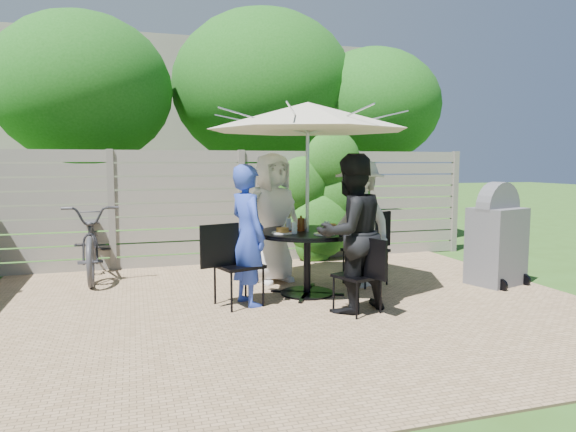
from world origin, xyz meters
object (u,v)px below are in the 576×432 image
object	(u,v)px
chair_left	(238,282)
plate_back	(291,226)
plate_right	(331,227)
coffee_cup	(304,224)
umbrella	(308,117)
chair_front	(358,291)
chair_right	(366,264)
bbq_grill	(497,239)
person_front	(351,234)
patio_table	(307,251)
person_back	(273,218)
plate_left	(283,231)
chair_back	(268,262)
person_right	(359,224)
syrup_jug	(301,225)
bicycle	(94,240)
person_left	(248,236)
glass_front	(327,227)
glass_left	(294,228)
glass_back	(289,224)
plate_front	(325,232)

from	to	relation	value
chair_left	plate_back	distance (m)	1.16
plate_right	coffee_cup	xyz separation A→B (m)	(-0.31, 0.14, 0.04)
umbrella	chair_front	world-z (taller)	umbrella
chair_right	bbq_grill	distance (m)	1.78
person_front	patio_table	bearing A→B (deg)	-90.00
patio_table	coffee_cup	world-z (taller)	coffee_cup
person_back	plate_left	xyz separation A→B (m)	(-0.12, -0.90, -0.06)
chair_front	coffee_cup	distance (m)	1.34
chair_back	person_right	xyz separation A→B (m)	(1.06, -0.70, 0.59)
syrup_jug	bicycle	bearing A→B (deg)	144.51
person_left	bicycle	bearing A→B (deg)	25.27
glass_front	chair_left	bearing A→B (deg)	-177.72
glass_left	glass_front	bearing A→B (deg)	-7.12
person_right	coffee_cup	bearing A→B (deg)	-106.77
person_back	glass_front	size ratio (longest dim) A/B	12.70
syrup_jug	bicycle	xyz separation A→B (m)	(-2.53, 1.80, -0.35)
person_back	glass_back	bearing A→B (deg)	-100.42
plate_left	glass_front	xyz separation A→B (m)	(0.52, -0.12, 0.05)
chair_left	bbq_grill	distance (m)	3.55
chair_left	person_right	distance (m)	1.88
person_back	patio_table	bearing A→B (deg)	-90.00
plate_left	plate_front	xyz separation A→B (m)	(0.44, -0.25, 0.00)
glass_back	glass_front	world-z (taller)	same
person_front	glass_left	distance (m)	0.77
person_back	glass_left	size ratio (longest dim) A/B	12.70
umbrella	plate_right	world-z (taller)	umbrella
person_back	chair_right	xyz separation A→B (m)	(1.16, -0.53, -0.59)
umbrella	glass_left	size ratio (longest dim) A/B	21.57
person_front	plate_front	world-z (taller)	person_front
patio_table	bicycle	distance (m)	3.18
chair_front	plate_right	world-z (taller)	plate_right
umbrella	coffee_cup	world-z (taller)	umbrella
chair_right	bicycle	bearing A→B (deg)	-44.26
chair_front	glass_back	bearing A→B (deg)	0.71
person_front	coffee_cup	world-z (taller)	person_front
plate_right	syrup_jug	xyz separation A→B (m)	(-0.42, -0.07, 0.06)
plate_left	coffee_cup	world-z (taller)	coffee_cup
chair_back	glass_front	distance (m)	1.38
chair_front	syrup_jug	xyz separation A→B (m)	(-0.34, 0.96, 0.63)
chair_front	person_front	xyz separation A→B (m)	(-0.04, 0.13, 0.61)
person_front	glass_front	size ratio (longest dim) A/B	12.48
person_back	plate_back	xyz separation A→B (m)	(0.13, -0.45, -0.06)
plate_back	syrup_jug	distance (m)	0.32
umbrella	chair_front	distance (m)	2.16
chair_back	plate_back	bearing A→B (deg)	-2.16
chair_right	glass_back	bearing A→B (deg)	-17.96
chair_back	glass_left	world-z (taller)	glass_left
chair_right	person_right	xyz separation A→B (m)	(-0.13, -0.04, 0.55)
plate_right	umbrella	bearing A→B (deg)	-164.12
umbrella	bbq_grill	xyz separation A→B (m)	(2.61, -0.22, -1.56)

